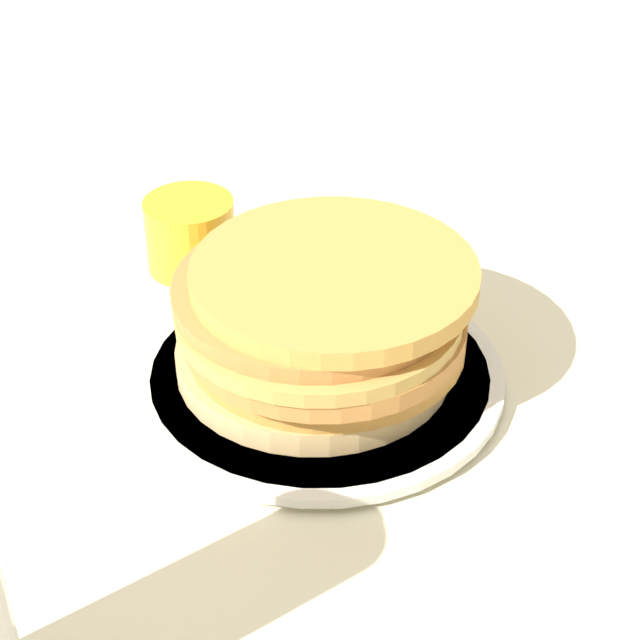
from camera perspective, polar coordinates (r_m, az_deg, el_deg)
ground_plane at (r=0.72m, az=0.89°, el=-5.05°), size 4.00×4.00×0.00m
plate at (r=0.74m, az=-0.00°, el=-2.99°), size 0.25×0.25×0.01m
pancake_stack at (r=0.71m, az=0.11°, el=0.06°), size 0.20×0.20×0.08m
juice_glass at (r=0.86m, az=-6.93°, el=4.57°), size 0.07×0.07×0.06m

